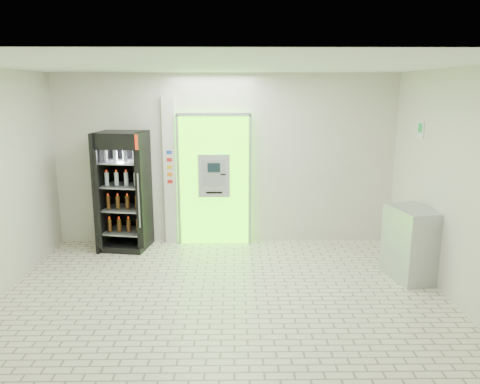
{
  "coord_description": "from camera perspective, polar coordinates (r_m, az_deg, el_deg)",
  "views": [
    {
      "loc": [
        0.15,
        -5.69,
        2.74
      ],
      "look_at": [
        0.24,
        1.2,
        1.2
      ],
      "focal_mm": 35.0,
      "sensor_mm": 36.0,
      "label": 1
    }
  ],
  "objects": [
    {
      "name": "ground",
      "position": [
        6.32,
        -2.07,
        -13.14
      ],
      "size": [
        6.0,
        6.0,
        0.0
      ],
      "primitive_type": "plane",
      "color": "beige",
      "rests_on": "ground"
    },
    {
      "name": "room_shell",
      "position": [
        5.76,
        -2.21,
        3.6
      ],
      "size": [
        6.0,
        6.0,
        6.0
      ],
      "color": "beige",
      "rests_on": "ground"
    },
    {
      "name": "exit_sign",
      "position": [
        7.66,
        21.17,
        7.1
      ],
      "size": [
        0.02,
        0.22,
        0.26
      ],
      "color": "white",
      "rests_on": "room_shell"
    },
    {
      "name": "pillar",
      "position": [
        8.34,
        -8.51,
        2.48
      ],
      "size": [
        0.22,
        0.11,
        2.6
      ],
      "color": "silver",
      "rests_on": "ground"
    },
    {
      "name": "atm_assembly",
      "position": [
        8.26,
        -3.15,
        1.6
      ],
      "size": [
        1.3,
        0.24,
        2.33
      ],
      "color": "#4EFE09",
      "rests_on": "ground"
    },
    {
      "name": "beverage_cooler",
      "position": [
        8.27,
        -13.98,
        -0.15
      ],
      "size": [
        0.86,
        0.81,
        2.03
      ],
      "rotation": [
        0.0,
        0.0,
        -0.16
      ],
      "color": "black",
      "rests_on": "ground"
    },
    {
      "name": "steel_cabinet",
      "position": [
        7.28,
        20.15,
        -5.92
      ],
      "size": [
        0.69,
        0.88,
        1.06
      ],
      "rotation": [
        0.0,
        0.0,
        0.2
      ],
      "color": "#AAADB2",
      "rests_on": "ground"
    }
  ]
}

